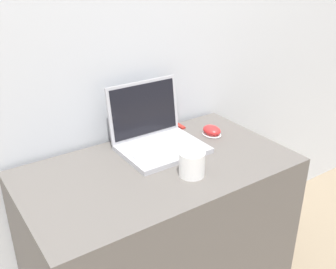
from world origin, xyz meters
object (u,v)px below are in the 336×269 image
object	(u,v)px
computer_mouse	(212,131)
usb_stick	(180,126)
laptop	(156,135)
drink_cup	(192,163)

from	to	relation	value
computer_mouse	usb_stick	bearing A→B (deg)	114.46
laptop	computer_mouse	distance (m)	0.27
drink_cup	usb_stick	distance (m)	0.42
laptop	usb_stick	world-z (taller)	laptop
laptop	computer_mouse	xyz separation A→B (m)	(0.26, -0.04, -0.04)
computer_mouse	usb_stick	distance (m)	0.16
usb_stick	drink_cup	bearing A→B (deg)	-120.03
laptop	drink_cup	bearing A→B (deg)	-93.16
drink_cup	usb_stick	xyz separation A→B (m)	(0.21, 0.36, -0.04)
drink_cup	computer_mouse	xyz separation A→B (m)	(0.28, 0.22, -0.03)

